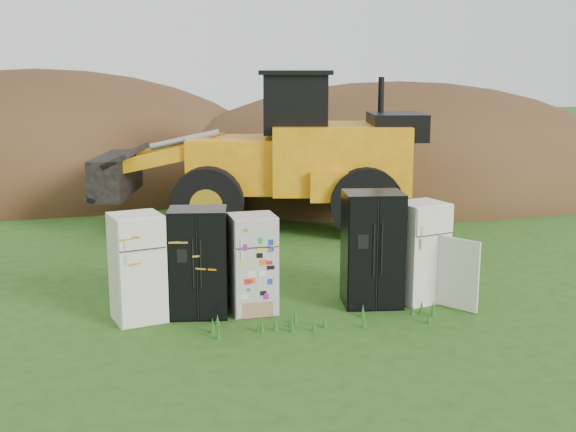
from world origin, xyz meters
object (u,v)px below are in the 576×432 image
fridge_open_door (420,252)px  wheel_loader (256,150)px  fridge_black_side (199,262)px  fridge_leftmost (137,268)px  fridge_sticker (253,264)px  fridge_black_right (372,249)px

fridge_open_door → wheel_loader: 6.76m
fridge_black_side → wheel_loader: wheel_loader is taller
fridge_leftmost → wheel_loader: wheel_loader is taller
wheel_loader → fridge_sticker: bearing=-88.5°
fridge_leftmost → fridge_sticker: fridge_leftmost is taller
fridge_leftmost → fridge_open_door: size_ratio=1.00×
fridge_black_side → fridge_leftmost: bearing=-168.4°
wheel_loader → fridge_leftmost: bearing=-103.3°
fridge_leftmost → fridge_open_door: (4.74, 0.08, -0.00)m
fridge_black_side → wheel_loader: bearing=80.9°
fridge_leftmost → fridge_black_right: 3.88m
fridge_black_right → wheel_loader: size_ratio=0.24×
fridge_leftmost → fridge_black_side: fridge_black_side is taller
fridge_black_right → fridge_open_door: fridge_black_right is taller
fridge_sticker → fridge_black_side: bearing=174.8°
fridge_sticker → fridge_black_right: (2.03, -0.01, 0.15)m
fridge_leftmost → fridge_black_side: bearing=-11.4°
fridge_leftmost → fridge_sticker: 1.85m
fridge_black_right → fridge_open_door: size_ratio=1.12×
fridge_open_door → fridge_sticker: bearing=164.2°
fridge_black_side → fridge_open_door: 3.77m
fridge_black_side → fridge_open_door: fridge_black_side is taller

